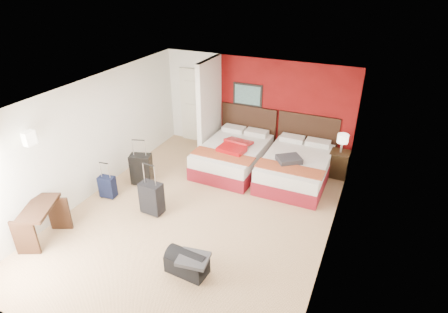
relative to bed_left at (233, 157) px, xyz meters
The scene contains 17 objects.
ground 2.13m from the bed_left, 86.17° to the right, with size 6.50×6.50×0.00m, color #D5B083.
room_walls 1.72m from the bed_left, 151.55° to the right, with size 5.02×6.52×2.50m.
red_accent_panel 1.72m from the bed_left, 51.66° to the left, with size 3.50×0.04×2.50m, color maroon.
partition_wall 1.37m from the bed_left, 149.48° to the left, with size 0.12×1.20×2.50m, color silver.
entry_door 2.08m from the bed_left, 145.73° to the left, with size 0.82×0.06×2.05m, color silver.
bed_left is the anchor object (origin of this frame).
bed_right 1.55m from the bed_left, ahead, with size 1.43×2.05×0.61m, color white.
red_suitcase_open 0.39m from the bed_left, 45.00° to the right, with size 0.62×0.86×0.11m, color #A70E12.
jacket_bundle 1.53m from the bed_left, 10.88° to the right, with size 0.51×0.40×0.12m, color #353539.
nightstand 2.52m from the bed_left, 15.30° to the left, with size 0.44×0.44×0.62m, color black.
table_lamp 2.58m from the bed_left, 15.30° to the left, with size 0.25×0.25×0.45m, color white.
suitcase_black 2.22m from the bed_left, 136.74° to the right, with size 0.46×0.29×0.70m, color black.
suitcase_charcoal 2.51m from the bed_left, 107.63° to the right, with size 0.44×0.27×0.65m, color black.
suitcase_navy 3.02m from the bed_left, 130.45° to the right, with size 0.34×0.21×0.47m, color #101732.
duffel_bag 3.62m from the bed_left, 79.29° to the right, with size 0.67×0.36×0.34m, color black.
jacket_draped 3.70m from the bed_left, 77.16° to the right, with size 0.48×0.41×0.06m, color #3C3C41.
desk 4.42m from the bed_left, 117.82° to the right, with size 0.45×0.90×0.75m, color #321B10.
Camera 1 is at (2.93, -5.40, 4.52)m, focal length 29.91 mm.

